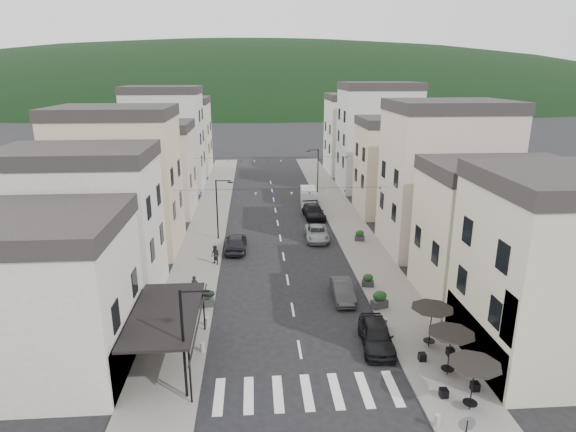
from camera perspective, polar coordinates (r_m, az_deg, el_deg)
name	(u,v)px	position (r m, az deg, el deg)	size (l,w,h in m)	color
ground	(312,419)	(24.81, 2.83, -22.92)	(700.00, 700.00, 0.00)	black
sidewalk_left	(209,221)	(53.56, -9.33, -0.60)	(4.00, 76.00, 0.12)	slate
sidewalk_right	(344,218)	(54.26, 6.64, -0.26)	(4.00, 76.00, 0.12)	slate
hill_backdrop	(256,97)	(319.34, -3.83, 13.88)	(640.00, 360.00, 70.00)	black
boutique_building	(10,305)	(29.69, -30.08, -9.15)	(12.00, 8.00, 8.00)	#B9B5AA
bistro_building	(568,279)	(30.54, 30.27, -6.43)	(10.00, 8.00, 10.00)	beige
boutique_awning	(170,315)	(27.52, -13.86, -11.31)	(3.77, 7.50, 3.28)	black
buildings_row_left	(150,158)	(58.75, -16.00, 6.60)	(10.20, 54.16, 14.00)	#B9B5AA
buildings_row_right	(397,155)	(58.85, 12.78, 7.04)	(10.20, 54.16, 14.50)	beige
cafe_terrace	(451,338)	(27.54, 18.74, -13.52)	(2.50, 8.10, 2.53)	black
streetlamp_left_near	(188,333)	(24.42, -11.71, -13.42)	(1.70, 0.56, 6.00)	black
streetlamp_left_far	(220,203)	(46.66, -8.10, 1.51)	(1.70, 0.56, 6.00)	black
streetlamp_right_far	(316,166)	(64.64, 3.33, 5.91)	(1.70, 0.56, 6.00)	black
traffic_sign	(466,432)	(22.38, 20.34, -22.88)	(0.70, 0.07, 2.70)	black
bollards	(300,348)	(29.00, 1.49, -15.35)	(11.66, 10.26, 0.60)	gray
bunting_near	(283,192)	(42.26, -0.64, 2.82)	(19.00, 0.28, 0.62)	black
bunting_far	(274,160)	(57.89, -1.63, 6.62)	(19.00, 0.28, 0.62)	black
parked_car_a	(376,335)	(29.99, 10.44, -13.70)	(1.82, 4.52, 1.54)	black
parked_car_b	(343,291)	(35.32, 6.50, -8.78)	(1.41, 4.06, 1.34)	#2E2E31
parked_car_c	(317,233)	(47.21, 3.42, -2.01)	(2.21, 4.79, 1.33)	gray
parked_car_d	(314,212)	(53.97, 3.07, 0.50)	(2.09, 5.14, 1.49)	black
parked_car_e	(236,242)	(44.45, -6.21, -3.10)	(1.92, 4.76, 1.62)	black
delivery_van	(308,195)	(59.88, 2.39, 2.46)	(2.11, 4.62, 2.16)	silver
pedestrian_a	(195,287)	(35.72, -11.01, -8.22)	(0.60, 0.39, 1.64)	black
pedestrian_b	(215,255)	(41.19, -8.62, -4.60)	(0.82, 0.64, 1.69)	#29222D
planter_la	(206,298)	(34.38, -9.70, -9.57)	(1.19, 0.78, 1.25)	#2E2E31
planter_lb	(186,293)	(35.36, -12.00, -8.90)	(1.30, 1.01, 1.29)	#323235
planter_ra	(380,300)	(34.30, 10.80, -9.70)	(1.25, 0.95, 1.24)	#302F32
planter_rb	(368,280)	(37.38, 9.45, -7.52)	(0.97, 0.65, 1.00)	#29292B
planter_rc	(360,236)	(46.99, 8.49, -2.31)	(1.03, 0.70, 1.05)	#2E2F31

